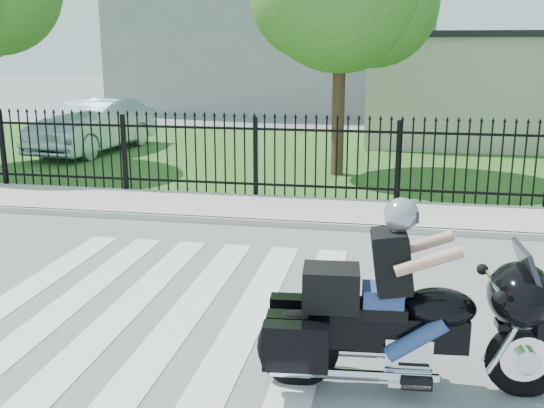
# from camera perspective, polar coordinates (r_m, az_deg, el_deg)

# --- Properties ---
(ground) EXTENTS (120.00, 120.00, 0.00)m
(ground) POSITION_cam_1_polar(r_m,az_deg,el_deg) (8.41, -10.16, -9.20)
(ground) COLOR slate
(ground) RESTS_ON ground
(crosswalk) EXTENTS (5.00, 5.50, 0.01)m
(crosswalk) POSITION_cam_1_polar(r_m,az_deg,el_deg) (8.41, -10.16, -9.16)
(crosswalk) COLOR silver
(crosswalk) RESTS_ON ground
(sidewalk) EXTENTS (40.00, 2.00, 0.12)m
(sidewalk) POSITION_cam_1_polar(r_m,az_deg,el_deg) (12.93, -2.38, -0.38)
(sidewalk) COLOR #ADAAA3
(sidewalk) RESTS_ON ground
(curb) EXTENTS (40.00, 0.12, 0.12)m
(curb) POSITION_cam_1_polar(r_m,az_deg,el_deg) (11.99, -3.46, -1.56)
(curb) COLOR #ADAAA3
(curb) RESTS_ON ground
(grass_strip) EXTENTS (40.00, 12.00, 0.02)m
(grass_strip) POSITION_cam_1_polar(r_m,az_deg,el_deg) (19.68, 2.22, 4.51)
(grass_strip) COLOR #2E5D1F
(grass_strip) RESTS_ON ground
(iron_fence) EXTENTS (26.00, 0.04, 1.80)m
(iron_fence) POSITION_cam_1_polar(r_m,az_deg,el_deg) (13.71, -1.48, 4.06)
(iron_fence) COLOR black
(iron_fence) RESTS_ON ground
(building_low) EXTENTS (10.00, 6.00, 3.50)m
(building_low) POSITION_cam_1_polar(r_m,az_deg,el_deg) (23.61, 21.08, 9.45)
(building_low) COLOR beige
(building_low) RESTS_ON ground
(building_low_roof) EXTENTS (10.20, 6.20, 0.20)m
(building_low_roof) POSITION_cam_1_polar(r_m,az_deg,el_deg) (23.56, 21.49, 13.93)
(building_low_roof) COLOR black
(building_low_roof) RESTS_ON building_low
(motorcycle_rider) EXTENTS (2.98, 1.05, 1.97)m
(motorcycle_rider) POSITION_cam_1_polar(r_m,az_deg,el_deg) (6.30, 11.62, -9.48)
(motorcycle_rider) COLOR black
(motorcycle_rider) RESTS_ON ground
(parked_car) EXTENTS (2.35, 5.13, 1.63)m
(parked_car) POSITION_cam_1_polar(r_m,az_deg,el_deg) (20.66, -15.74, 6.77)
(parked_car) COLOR #9EB7C7
(parked_car) RESTS_ON grass_strip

